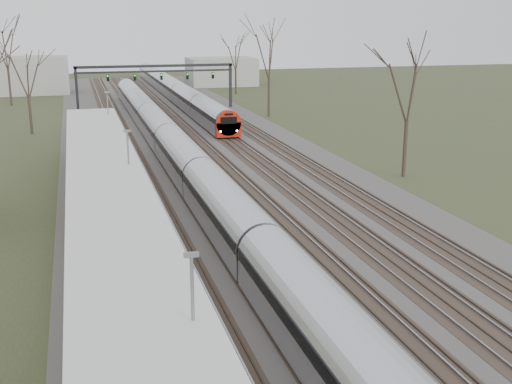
# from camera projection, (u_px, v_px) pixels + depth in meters

# --- Properties ---
(track_bed) EXTENTS (24.00, 160.00, 0.22)m
(track_bed) POSITION_uv_depth(u_px,v_px,m) (199.00, 153.00, 58.66)
(track_bed) COLOR #474442
(track_bed) RESTS_ON ground
(platform) EXTENTS (3.50, 69.00, 1.00)m
(platform) POSITION_uv_depth(u_px,v_px,m) (105.00, 210.00, 39.85)
(platform) COLOR #9E9B93
(platform) RESTS_ON ground
(canopy) EXTENTS (4.10, 50.00, 3.11)m
(canopy) POSITION_uv_depth(u_px,v_px,m) (105.00, 173.00, 34.76)
(canopy) COLOR slate
(canopy) RESTS_ON platform
(signal_gantry) EXTENTS (21.00, 0.59, 6.08)m
(signal_gantry) POSITION_uv_depth(u_px,v_px,m) (156.00, 74.00, 85.24)
(signal_gantry) COLOR black
(signal_gantry) RESTS_ON ground
(tree_east_far) EXTENTS (5.00, 5.00, 10.30)m
(tree_east_far) POSITION_uv_depth(u_px,v_px,m) (409.00, 83.00, 48.30)
(tree_east_far) COLOR #2D231C
(tree_east_far) RESTS_ON ground
(train_near) EXTENTS (2.62, 90.21, 3.05)m
(train_near) POSITION_uv_depth(u_px,v_px,m) (169.00, 141.00, 57.06)
(train_near) COLOR #B3B6BE
(train_near) RESTS_ON ground
(train_far) EXTENTS (2.62, 75.21, 3.05)m
(train_far) POSITION_uv_depth(u_px,v_px,m) (173.00, 88.00, 99.67)
(train_far) COLOR #B3B6BE
(train_far) RESTS_ON ground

